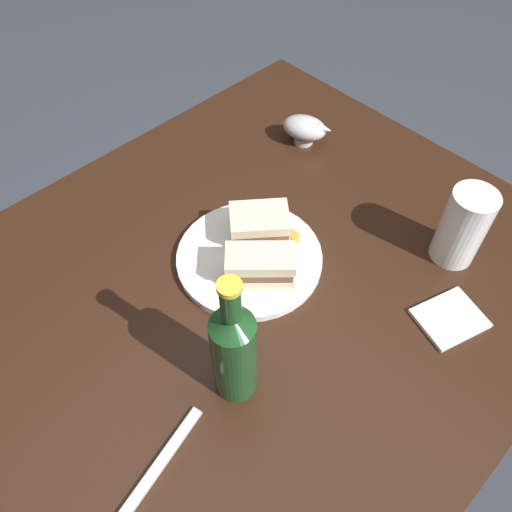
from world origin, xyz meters
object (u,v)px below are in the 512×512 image
Objects in this scene: sandwich_half_left at (260,266)px; cider_bottle at (234,350)px; gravy_boat at (305,128)px; sandwich_half_right at (259,225)px; fork at (162,462)px; plate at (249,258)px; pint_glass at (461,231)px; napkin at (450,318)px.

sandwich_half_left is 0.21m from cider_bottle.
sandwich_half_left is 0.41m from gravy_boat.
fork is at bearing 27.17° from sandwich_half_right.
plate reaches higher than fork.
sandwich_half_right is 0.87× the size of pint_glass.
sandwich_half_right is 0.44m from fork.
plate reaches higher than napkin.
pint_glass reaches higher than napkin.
sandwich_half_left is 0.34m from napkin.
sandwich_half_left is 1.20× the size of napkin.
plate is at bearing -138.35° from cider_bottle.
sandwich_half_left is 1.09× the size of gravy_boat.
plate is at bearing -166.78° from fork.
sandwich_half_right is 0.32m from gravy_boat.
sandwich_half_left is at bearing 68.33° from plate.
pint_glass is at bearing -147.86° from napkin.
napkin is (-0.11, 0.36, -0.04)m from sandwich_half_right.
pint_glass reaches higher than sandwich_half_left.
gravy_boat is 0.68× the size of fork.
plate is 0.37m from napkin.
plate is at bearing 26.27° from gravy_boat.
sandwich_half_left is 0.85× the size of pint_glass.
sandwich_half_right reaches higher than napkin.
gravy_boat is at bearing -153.73° from plate.
gravy_boat is 0.61m from cider_bottle.
cider_bottle is at bearing 171.26° from fork.
napkin is at bearing 122.16° from sandwich_half_left.
cider_bottle reaches higher than fork.
pint_glass reaches higher than gravy_boat.
plate is 0.37m from gravy_boat.
gravy_boat is at bearing -148.73° from sandwich_half_left.
cider_bottle reaches higher than napkin.
cider_bottle reaches higher than sandwich_half_left.
gravy_boat reaches higher than napkin.
plate is 2.03× the size of sandwich_half_right.
gravy_boat is (-0.28, -0.14, -0.01)m from sandwich_half_right.
gravy_boat is at bearing -167.41° from fork.
plate is at bearing -64.48° from napkin.
sandwich_half_right is at bearing 26.61° from gravy_boat.
fork is (0.63, -0.08, -0.06)m from pint_glass.
pint_glass is at bearing 158.85° from fork.
pint_glass is at bearing 130.65° from sandwich_half_right.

